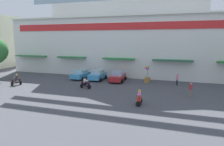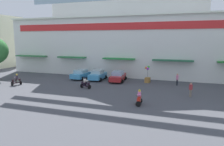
{
  "view_description": "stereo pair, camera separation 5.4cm",
  "coord_description": "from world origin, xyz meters",
  "views": [
    {
      "loc": [
        10.61,
        -3.59,
        6.35
      ],
      "look_at": [
        2.63,
        19.17,
        2.54
      ],
      "focal_mm": 34.54,
      "sensor_mm": 36.0,
      "label": 1
    },
    {
      "loc": [
        10.66,
        -3.57,
        6.35
      ],
      "look_at": [
        2.63,
        19.17,
        2.54
      ],
      "focal_mm": 34.54,
      "sensor_mm": 36.0,
      "label": 2
    }
  ],
  "objects": [
    {
      "name": "parked_car_2",
      "position": [
        0.84,
        26.9,
        0.78
      ],
      "size": [
        2.58,
        4.59,
        1.55
      ],
      "color": "#AC2427",
      "rests_on": "ground"
    },
    {
      "name": "ground_plane",
      "position": [
        0.0,
        13.0,
        0.0
      ],
      "size": [
        128.0,
        128.0,
        0.0
      ],
      "primitive_type": "plane",
      "color": "#484A4F"
    },
    {
      "name": "balloon_vendor_cart",
      "position": [
        5.21,
        27.54,
        0.84
      ],
      "size": [
        0.82,
        1.0,
        2.5
      ],
      "color": "#A57437",
      "rests_on": "ground"
    },
    {
      "name": "pedestrian_1",
      "position": [
        9.44,
        26.88,
        0.96
      ],
      "size": [
        0.42,
        0.42,
        1.66
      ],
      "color": "black",
      "rests_on": "ground"
    },
    {
      "name": "colonial_building",
      "position": [
        -0.0,
        37.04,
        8.93
      ],
      "size": [
        42.72,
        19.27,
        20.67
      ],
      "color": "silver",
      "rests_on": "ground"
    },
    {
      "name": "parked_car_1",
      "position": [
        -2.46,
        26.84,
        0.8
      ],
      "size": [
        2.43,
        3.85,
        1.61
      ],
      "color": "#4198CE",
      "rests_on": "ground"
    },
    {
      "name": "scooter_rider_4",
      "position": [
        -1.74,
        21.13,
        0.62
      ],
      "size": [
        1.55,
        0.92,
        1.5
      ],
      "color": "black",
      "rests_on": "ground"
    },
    {
      "name": "scooter_rider_3",
      "position": [
        -11.7,
        19.74,
        0.65
      ],
      "size": [
        1.04,
        1.43,
        1.57
      ],
      "color": "black",
      "rests_on": "ground"
    },
    {
      "name": "pedestrian_0",
      "position": [
        11.14,
        21.15,
        0.9
      ],
      "size": [
        0.47,
        0.47,
        1.6
      ],
      "color": "#756757",
      "rests_on": "ground"
    },
    {
      "name": "parked_car_0",
      "position": [
        -5.36,
        26.82,
        0.76
      ],
      "size": [
        2.51,
        3.92,
        1.52
      ],
      "color": "#4196CA",
      "rests_on": "ground"
    },
    {
      "name": "scooter_rider_0",
      "position": [
        6.4,
        16.43,
        0.62
      ],
      "size": [
        0.64,
        1.38,
        1.51
      ],
      "color": "black",
      "rests_on": "ground"
    }
  ]
}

